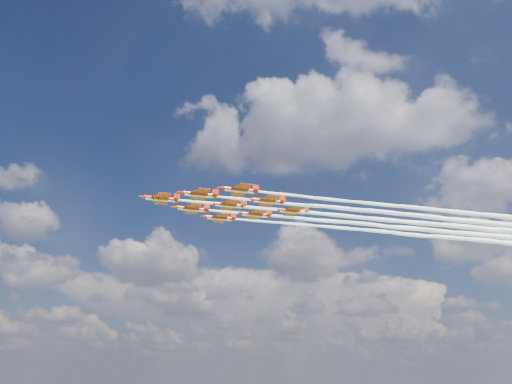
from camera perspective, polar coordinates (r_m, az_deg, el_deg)
jet_lead at (r=161.37m, az=9.16°, el=-2.62°), size 99.32×69.30×3.01m
jet_row2_port at (r=160.36m, az=13.44°, el=-2.19°), size 99.32×69.30×3.01m
jet_row2_starb at (r=171.37m, az=11.33°, el=-3.55°), size 99.32×69.30×3.01m
jet_row3_port at (r=160.25m, az=17.75°, el=-1.74°), size 99.32×69.30×3.01m
jet_row3_centre at (r=170.76m, az=15.36°, el=-3.14°), size 99.32×69.30×3.01m
jet_row3_starb at (r=181.63m, az=13.25°, el=-4.38°), size 99.32×69.30×3.01m
jet_row4_port at (r=171.01m, az=19.41°, el=-2.72°), size 99.32×69.30×3.01m
jet_row4_starb at (r=181.38m, az=17.06°, el=-3.99°), size 99.32×69.30×3.01m
jet_tail at (r=181.95m, az=20.87°, el=-3.58°), size 99.32×69.30×3.01m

